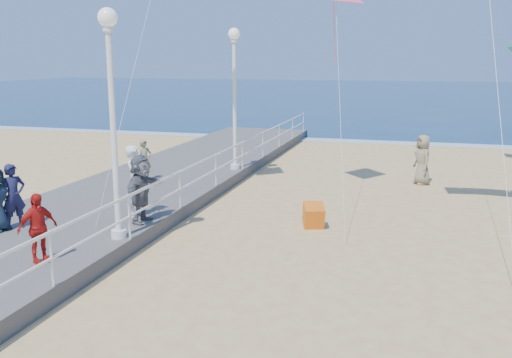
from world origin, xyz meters
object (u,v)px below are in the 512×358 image
(spectator_6, at_px, (145,160))
(box_kite, at_px, (314,218))
(beach_walker_c, at_px, (423,160))
(lamp_post_far, at_px, (234,84))
(toddler_held, at_px, (142,170))
(spectator_3, at_px, (38,228))
(spectator_5, at_px, (141,189))
(spectator_0, at_px, (14,196))
(woman_holding_toddler, at_px, (135,181))
(lamp_post_mid, at_px, (112,101))

(spectator_6, relative_size, box_kite, 2.39)
(beach_walker_c, xyz_separation_m, box_kite, (-2.87, -6.68, -0.63))
(lamp_post_far, relative_size, toddler_held, 6.46)
(spectator_3, xyz_separation_m, spectator_5, (0.68, 3.32, 0.14))
(spectator_0, xyz_separation_m, spectator_5, (2.83, 1.35, 0.06))
(woman_holding_toddler, distance_m, box_kite, 4.97)
(spectator_3, relative_size, spectator_5, 0.84)
(lamp_post_mid, height_order, spectator_3, lamp_post_mid)
(spectator_5, bearing_deg, spectator_3, 169.90)
(beach_walker_c, bearing_deg, woman_holding_toddler, -68.65)
(spectator_5, relative_size, box_kite, 2.96)
(lamp_post_mid, bearing_deg, spectator_0, 179.52)
(spectator_5, xyz_separation_m, beach_walker_c, (7.07, 8.69, -0.36))
(toddler_held, xyz_separation_m, spectator_3, (-0.41, -3.97, -0.52))
(spectator_3, height_order, spectator_6, spectator_3)
(spectator_0, xyz_separation_m, beach_walker_c, (9.90, 10.04, -0.29))
(lamp_post_mid, relative_size, spectator_5, 3.00)
(spectator_0, relative_size, box_kite, 2.74)
(lamp_post_mid, bearing_deg, toddler_held, 99.98)
(spectator_6, bearing_deg, toddler_held, -119.87)
(woman_holding_toddler, bearing_deg, spectator_5, -148.01)
(spectator_3, xyz_separation_m, box_kite, (4.88, 5.33, -0.85))
(lamp_post_mid, height_order, woman_holding_toddler, lamp_post_mid)
(box_kite, bearing_deg, spectator_5, -173.25)
(box_kite, bearing_deg, spectator_3, -151.26)
(spectator_5, bearing_deg, beach_walker_c, -37.65)
(spectator_3, bearing_deg, lamp_post_far, 20.45)
(toddler_held, bearing_deg, spectator_5, -165.45)
(woman_holding_toddler, height_order, beach_walker_c, woman_holding_toddler)
(woman_holding_toddler, height_order, toddler_held, woman_holding_toddler)
(spectator_5, height_order, spectator_6, spectator_5)
(lamp_post_mid, bearing_deg, lamp_post_far, 90.00)
(lamp_post_mid, relative_size, spectator_3, 3.57)
(spectator_6, bearing_deg, beach_walker_c, -33.49)
(lamp_post_far, bearing_deg, woman_holding_toddler, -94.07)
(beach_walker_c, bearing_deg, spectator_3, -59.03)
(lamp_post_mid, relative_size, woman_holding_toddler, 2.74)
(toddler_held, bearing_deg, lamp_post_far, -10.85)
(lamp_post_mid, xyz_separation_m, beach_walker_c, (6.98, 10.07, -2.73))
(woman_holding_toddler, distance_m, spectator_5, 0.66)
(beach_walker_c, bearing_deg, spectator_0, -70.80)
(spectator_3, bearing_deg, spectator_0, 71.97)
(toddler_held, distance_m, spectator_3, 4.03)
(lamp_post_far, height_order, spectator_5, lamp_post_far)
(woman_holding_toddler, relative_size, spectator_6, 1.35)
(beach_walker_c, bearing_deg, box_kite, -49.44)
(lamp_post_far, distance_m, spectator_3, 11.26)
(lamp_post_far, bearing_deg, box_kite, -53.80)
(woman_holding_toddler, distance_m, spectator_6, 4.68)
(woman_holding_toddler, relative_size, spectator_0, 1.18)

